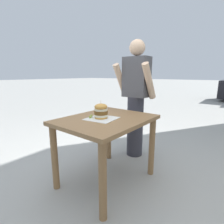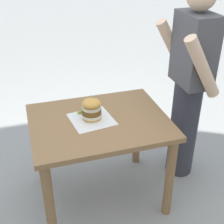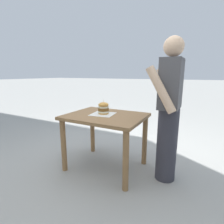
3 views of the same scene
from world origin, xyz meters
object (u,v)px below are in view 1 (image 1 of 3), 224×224
Objects in this scene: patio_table at (106,130)px; pickle_spear at (91,116)px; sandwich at (101,111)px; diner_across_table at (136,98)px.

patio_table is 0.23m from pickle_spear.
sandwich reaches higher than patio_table.
pickle_spear is at bearing -154.81° from sandwich.
patio_table is 0.60× the size of diner_across_table.
pickle_spear is (-0.11, -0.05, -0.07)m from sandwich.
sandwich is (-0.03, -0.05, 0.22)m from patio_table.
sandwich is 2.32× the size of pickle_spear.
pickle_spear reaches higher than patio_table.
diner_across_table is at bearing 87.96° from pickle_spear.
sandwich is 0.12× the size of diner_across_table.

